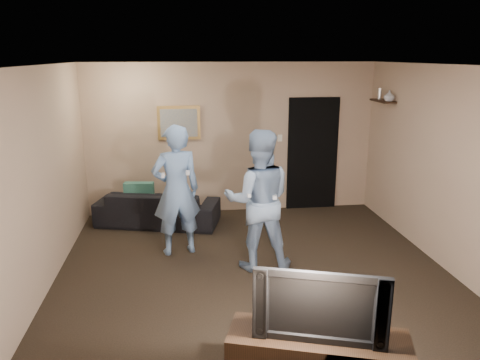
{
  "coord_description": "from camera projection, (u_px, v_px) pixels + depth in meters",
  "views": [
    {
      "loc": [
        -0.88,
        -5.48,
        2.72
      ],
      "look_at": [
        -0.14,
        0.3,
        1.15
      ],
      "focal_mm": 35.0,
      "sensor_mm": 36.0,
      "label": 1
    }
  ],
  "objects": [
    {
      "name": "ground",
      "position": [
        253.0,
        271.0,
        6.06
      ],
      "size": [
        5.0,
        5.0,
        0.0
      ],
      "primitive_type": "plane",
      "color": "black",
      "rests_on": "ground"
    },
    {
      "name": "ceiling",
      "position": [
        255.0,
        65.0,
        5.39
      ],
      "size": [
        5.0,
        5.0,
        0.04
      ],
      "primitive_type": "cube",
      "color": "silver",
      "rests_on": "wall_back"
    },
    {
      "name": "wall_back",
      "position": [
        232.0,
        139.0,
        8.12
      ],
      "size": [
        5.0,
        0.04,
        2.6
      ],
      "primitive_type": "cube",
      "color": "tan",
      "rests_on": "ground"
    },
    {
      "name": "wall_front",
      "position": [
        309.0,
        260.0,
        3.33
      ],
      "size": [
        5.0,
        0.04,
        2.6
      ],
      "primitive_type": "cube",
      "color": "tan",
      "rests_on": "ground"
    },
    {
      "name": "wall_left",
      "position": [
        41.0,
        181.0,
        5.42
      ],
      "size": [
        0.04,
        5.0,
        2.6
      ],
      "primitive_type": "cube",
      "color": "tan",
      "rests_on": "ground"
    },
    {
      "name": "wall_right",
      "position": [
        445.0,
        168.0,
        6.03
      ],
      "size": [
        0.04,
        5.0,
        2.6
      ],
      "primitive_type": "cube",
      "color": "tan",
      "rests_on": "ground"
    },
    {
      "name": "sofa",
      "position": [
        158.0,
        207.0,
        7.69
      ],
      "size": [
        2.1,
        1.25,
        0.57
      ],
      "primitive_type": "imported",
      "rotation": [
        0.0,
        0.0,
        2.88
      ],
      "color": "black",
      "rests_on": "ground"
    },
    {
      "name": "throw_pillow",
      "position": [
        139.0,
        197.0,
        7.6
      ],
      "size": [
        0.49,
        0.21,
        0.47
      ],
      "primitive_type": "cube",
      "rotation": [
        0.0,
        0.0,
        -0.12
      ],
      "color": "#1B5146",
      "rests_on": "sofa"
    },
    {
      "name": "painting_frame",
      "position": [
        179.0,
        123.0,
        7.91
      ],
      "size": [
        0.72,
        0.05,
        0.57
      ],
      "primitive_type": "cube",
      "color": "olive",
      "rests_on": "wall_back"
    },
    {
      "name": "painting_canvas",
      "position": [
        179.0,
        123.0,
        7.88
      ],
      "size": [
        0.62,
        0.01,
        0.47
      ],
      "primitive_type": "cube",
      "color": "slate",
      "rests_on": "painting_frame"
    },
    {
      "name": "doorway",
      "position": [
        312.0,
        154.0,
        8.35
      ],
      "size": [
        0.9,
        0.06,
        2.0
      ],
      "primitive_type": "cube",
      "color": "black",
      "rests_on": "ground"
    },
    {
      "name": "light_switch",
      "position": [
        280.0,
        138.0,
        8.2
      ],
      "size": [
        0.08,
        0.02,
        0.12
      ],
      "primitive_type": "cube",
      "color": "silver",
      "rests_on": "wall_back"
    },
    {
      "name": "wall_shelf",
      "position": [
        383.0,
        101.0,
        7.56
      ],
      "size": [
        0.2,
        0.6,
        0.03
      ],
      "primitive_type": "cube",
      "color": "black",
      "rests_on": "wall_right"
    },
    {
      "name": "shelf_vase",
      "position": [
        389.0,
        96.0,
        7.32
      ],
      "size": [
        0.17,
        0.17,
        0.17
      ],
      "primitive_type": "imported",
      "rotation": [
        0.0,
        0.0,
        0.02
      ],
      "color": "#B6B5BB",
      "rests_on": "wall_shelf"
    },
    {
      "name": "shelf_figurine",
      "position": [
        380.0,
        94.0,
        7.67
      ],
      "size": [
        0.06,
        0.06,
        0.18
      ],
      "primitive_type": "cylinder",
      "color": "silver",
      "rests_on": "wall_shelf"
    },
    {
      "name": "television",
      "position": [
        320.0,
        302.0,
        3.71
      ],
      "size": [
        1.05,
        0.45,
        0.61
      ],
      "primitive_type": "imported",
      "rotation": [
        0.0,
        0.0,
        -0.31
      ],
      "color": "black",
      "rests_on": "tv_console"
    },
    {
      "name": "wii_player_left",
      "position": [
        176.0,
        190.0,
        6.41
      ],
      "size": [
        0.75,
        0.58,
        1.83
      ],
      "color": "#7297C5",
      "rests_on": "ground"
    },
    {
      "name": "wii_player_right",
      "position": [
        258.0,
        200.0,
        5.97
      ],
      "size": [
        0.96,
        0.78,
        1.83
      ],
      "color": "#7B95B3",
      "rests_on": "ground"
    }
  ]
}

